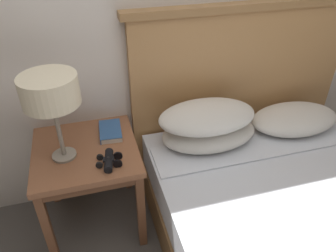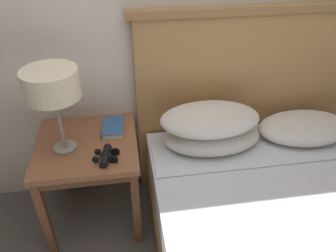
{
  "view_description": "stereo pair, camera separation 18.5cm",
  "coord_description": "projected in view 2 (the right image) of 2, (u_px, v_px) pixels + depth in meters",
  "views": [
    {
      "loc": [
        -0.45,
        -0.82,
        1.74
      ],
      "look_at": [
        -0.03,
        0.65,
        0.7
      ],
      "focal_mm": 35.0,
      "sensor_mm": 36.0,
      "label": 1
    },
    {
      "loc": [
        -0.27,
        -0.86,
        1.74
      ],
      "look_at": [
        -0.03,
        0.65,
        0.7
      ],
      "focal_mm": 35.0,
      "sensor_mm": 36.0,
      "label": 2
    }
  ],
  "objects": [
    {
      "name": "book_on_nightstand",
      "position": [
        113.0,
        127.0,
        1.99
      ],
      "size": [
        0.14,
        0.22,
        0.04
      ],
      "color": "silver",
      "rests_on": "nightstand"
    },
    {
      "name": "nightstand",
      "position": [
        88.0,
        153.0,
        1.93
      ],
      "size": [
        0.58,
        0.58,
        0.6
      ],
      "color": "brown",
      "rests_on": "ground_plane"
    },
    {
      "name": "binoculars_pair",
      "position": [
        106.0,
        156.0,
        1.75
      ],
      "size": [
        0.15,
        0.16,
        0.05
      ],
      "color": "black",
      "rests_on": "nightstand"
    },
    {
      "name": "bed",
      "position": [
        293.0,
        240.0,
        1.7
      ],
      "size": [
        1.54,
        1.97,
        1.27
      ],
      "color": "brown",
      "rests_on": "ground_plane"
    },
    {
      "name": "table_lamp",
      "position": [
        52.0,
        86.0,
        1.62
      ],
      "size": [
        0.28,
        0.28,
        0.48
      ],
      "color": "gray",
      "rests_on": "nightstand"
    }
  ]
}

